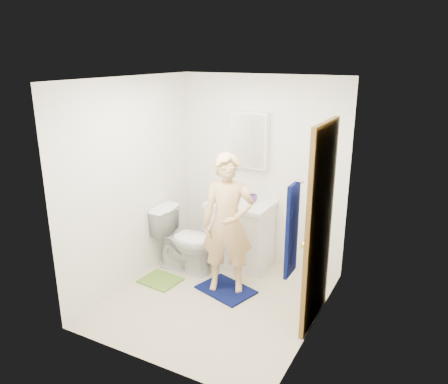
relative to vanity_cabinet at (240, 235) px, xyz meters
The scene contains 22 objects.
floor 1.01m from the vanity_cabinet, 80.69° to the right, with size 2.20×2.40×0.02m, color beige.
ceiling 2.21m from the vanity_cabinet, 80.69° to the right, with size 2.20×2.40×0.02m, color white.
wall_back 0.87m from the vanity_cabinet, 63.05° to the left, with size 2.20×0.02×2.40m, color white.
wall_front 2.28m from the vanity_cabinet, 85.96° to the right, with size 2.20×0.02×2.40m, color white.
wall_left 1.55m from the vanity_cabinet, 136.37° to the right, with size 0.02×2.40×2.40m, color white.
wall_right 1.75m from the vanity_cabinet, 35.99° to the right, with size 0.02×2.40×2.40m, color white.
vanity_cabinet is the anchor object (origin of this frame).
countertop 0.43m from the vanity_cabinet, ahead, with size 0.79×0.59×0.05m, color white.
sink_basin 0.44m from the vanity_cabinet, ahead, with size 0.40×0.40×0.03m, color white.
faucet 0.54m from the vanity_cabinet, 90.00° to the left, with size 0.03×0.03×0.12m, color silver.
medicine_cabinet 1.22m from the vanity_cabinet, 90.00° to the left, with size 0.50×0.12×0.70m, color white.
mirror_panel 1.21m from the vanity_cabinet, 90.00° to the left, with size 0.46×0.01×0.66m, color white.
door 1.57m from the vanity_cabinet, 32.20° to the right, with size 0.05×0.80×2.05m, color olive.
door_knob 1.69m from the vanity_cabinet, 42.72° to the right, with size 0.07×0.07×0.07m, color gold.
towel 2.08m from the vanity_cabinet, 51.53° to the right, with size 0.03×0.24×0.80m, color #070F45.
towel_hook 2.30m from the vanity_cabinet, 50.60° to the right, with size 0.02×0.02×0.06m, color silver.
toilet 0.71m from the vanity_cabinet, 139.54° to the right, with size 0.45×0.79×0.80m, color white.
bath_mat 0.82m from the vanity_cabinet, 77.16° to the right, with size 0.62×0.44×0.02m, color #070F45.
green_rug 1.16m from the vanity_cabinet, 126.22° to the right, with size 0.45×0.38×0.02m, color olive.
soap_dispenser 0.62m from the vanity_cabinet, 162.47° to the right, with size 0.09×0.09×0.19m, color #C2605A.
toothbrush_cup 0.52m from the vanity_cabinet, 36.06° to the left, with size 0.11×0.11×0.09m, color #654291.
man 0.81m from the vanity_cabinet, 76.48° to the right, with size 0.58×0.38×1.60m, color #DFB57D.
Camera 1 is at (2.09, -3.76, 2.64)m, focal length 35.00 mm.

